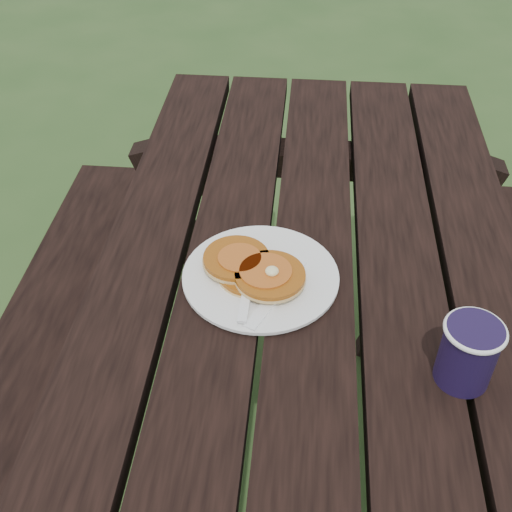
# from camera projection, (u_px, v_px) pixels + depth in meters

# --- Properties ---
(picnic_table) EXTENTS (1.36, 1.80, 0.75)m
(picnic_table) POSITION_uv_depth(u_px,v_px,m) (299.00, 476.00, 1.23)
(picnic_table) COLOR black
(picnic_table) RESTS_ON ground
(plate) EXTENTS (0.30, 0.30, 0.01)m
(plate) POSITION_uv_depth(u_px,v_px,m) (261.00, 277.00, 1.08)
(plate) COLOR white
(plate) RESTS_ON picnic_table
(pancake_stack) EXTENTS (0.17, 0.15, 0.04)m
(pancake_stack) POSITION_uv_depth(u_px,v_px,m) (254.00, 269.00, 1.07)
(pancake_stack) COLOR #A35512
(pancake_stack) RESTS_ON plate
(knife) EXTENTS (0.09, 0.17, 0.00)m
(knife) POSITION_uv_depth(u_px,v_px,m) (277.00, 293.00, 1.04)
(knife) COLOR white
(knife) RESTS_ON plate
(fork) EXTENTS (0.04, 0.16, 0.01)m
(fork) POSITION_uv_depth(u_px,v_px,m) (246.00, 297.00, 1.03)
(fork) COLOR white
(fork) RESTS_ON plate
(coffee_cup) EXTENTS (0.09, 0.09, 0.10)m
(coffee_cup) POSITION_uv_depth(u_px,v_px,m) (469.00, 350.00, 0.89)
(coffee_cup) COLOR black
(coffee_cup) RESTS_ON picnic_table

